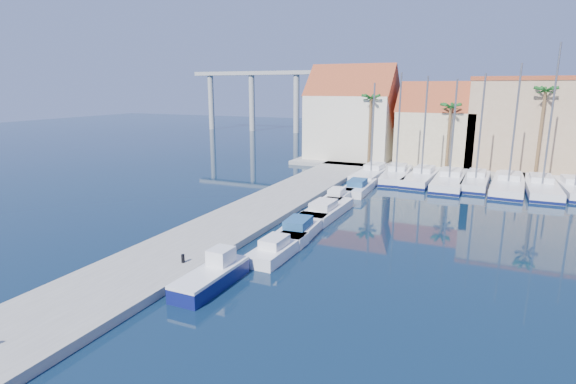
% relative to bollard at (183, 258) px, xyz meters
% --- Properties ---
extents(ground, '(260.00, 260.00, 0.00)m').
position_rel_bollard_xyz_m(ground, '(7.17, -2.98, -0.76)').
color(ground, black).
rests_on(ground, ground).
extents(quay_west, '(6.00, 77.00, 0.50)m').
position_rel_bollard_xyz_m(quay_west, '(-1.83, 10.52, -0.51)').
color(quay_west, gray).
rests_on(quay_west, ground).
extents(shore_north, '(54.00, 16.00, 0.50)m').
position_rel_bollard_xyz_m(shore_north, '(17.17, 45.02, -0.51)').
color(shore_north, gray).
rests_on(shore_north, ground).
extents(bollard, '(0.21, 0.21, 0.52)m').
position_rel_bollard_xyz_m(bollard, '(0.00, 0.00, 0.00)').
color(bollard, black).
rests_on(bollard, quay_west).
extents(fishing_boat, '(1.84, 5.37, 1.87)m').
position_rel_bollard_xyz_m(fishing_boat, '(2.79, -1.06, -0.14)').
color(fishing_boat, '#0E1351').
rests_on(fishing_boat, ground).
extents(motorboat_west_0, '(1.99, 5.88, 1.40)m').
position_rel_bollard_xyz_m(motorboat_west_0, '(4.09, 4.58, -0.25)').
color(motorboat_west_0, white).
rests_on(motorboat_west_0, ground).
extents(motorboat_west_1, '(2.64, 7.06, 1.40)m').
position_rel_bollard_xyz_m(motorboat_west_1, '(3.79, 9.12, -0.25)').
color(motorboat_west_1, white).
rests_on(motorboat_west_1, ground).
extents(motorboat_west_2, '(2.61, 7.56, 1.40)m').
position_rel_bollard_xyz_m(motorboat_west_2, '(3.78, 14.76, -0.25)').
color(motorboat_west_2, white).
rests_on(motorboat_west_2, ground).
extents(motorboat_west_3, '(1.99, 5.67, 1.40)m').
position_rel_bollard_xyz_m(motorboat_west_3, '(3.20, 19.69, -0.25)').
color(motorboat_west_3, white).
rests_on(motorboat_west_3, ground).
extents(motorboat_west_4, '(2.47, 7.25, 1.40)m').
position_rel_bollard_xyz_m(motorboat_west_4, '(3.85, 24.65, -0.25)').
color(motorboat_west_4, white).
rests_on(motorboat_west_4, ground).
extents(sailboat_0, '(3.08, 10.60, 11.20)m').
position_rel_bollard_xyz_m(sailboat_0, '(3.35, 32.49, -0.20)').
color(sailboat_0, white).
rests_on(sailboat_0, ground).
extents(sailboat_1, '(3.49, 10.64, 12.35)m').
position_rel_bollard_xyz_m(sailboat_1, '(6.18, 32.93, -0.19)').
color(sailboat_1, white).
rests_on(sailboat_1, ground).
extents(sailboat_2, '(3.48, 10.78, 11.93)m').
position_rel_bollard_xyz_m(sailboat_2, '(9.17, 32.85, -0.19)').
color(sailboat_2, white).
rests_on(sailboat_2, ground).
extents(sailboat_3, '(3.20, 11.68, 11.58)m').
position_rel_bollard_xyz_m(sailboat_3, '(12.25, 32.18, -0.21)').
color(sailboat_3, white).
rests_on(sailboat_3, ground).
extents(sailboat_4, '(2.95, 9.88, 12.14)m').
position_rel_bollard_xyz_m(sailboat_4, '(14.94, 32.86, -0.18)').
color(sailboat_4, white).
rests_on(sailboat_4, ground).
extents(sailboat_5, '(3.87, 12.11, 13.08)m').
position_rel_bollard_xyz_m(sailboat_5, '(18.20, 32.47, -0.19)').
color(sailboat_5, white).
rests_on(sailboat_5, ground).
extents(sailboat_6, '(3.20, 11.57, 14.96)m').
position_rel_bollard_xyz_m(sailboat_6, '(21.32, 32.47, -0.17)').
color(sailboat_6, white).
rests_on(sailboat_6, ground).
extents(sailboat_7, '(3.19, 9.91, 12.18)m').
position_rel_bollard_xyz_m(sailboat_7, '(24.27, 32.91, -0.18)').
color(sailboat_7, white).
rests_on(sailboat_7, ground).
extents(building_0, '(12.30, 9.00, 13.50)m').
position_rel_bollard_xyz_m(building_0, '(-2.83, 44.02, 5.76)').
color(building_0, beige).
rests_on(building_0, shore_north).
extents(building_1, '(10.30, 8.00, 11.00)m').
position_rel_bollard_xyz_m(building_1, '(9.17, 44.02, 4.54)').
color(building_1, '#C1AE88').
rests_on(building_1, shore_north).
extents(building_2, '(14.20, 10.20, 11.50)m').
position_rel_bollard_xyz_m(building_2, '(20.17, 45.02, 5.50)').
color(building_2, tan).
rests_on(building_2, shore_north).
extents(palm_0, '(2.60, 2.60, 10.15)m').
position_rel_bollard_xyz_m(palm_0, '(1.17, 39.02, 8.32)').
color(palm_0, brown).
rests_on(palm_0, shore_north).
extents(palm_1, '(2.60, 2.60, 9.15)m').
position_rel_bollard_xyz_m(palm_1, '(11.17, 39.02, 7.37)').
color(palm_1, brown).
rests_on(palm_1, shore_north).
extents(palm_2, '(2.60, 2.60, 11.15)m').
position_rel_bollard_xyz_m(palm_2, '(21.17, 39.02, 9.26)').
color(palm_2, brown).
rests_on(palm_2, shore_north).
extents(viaduct, '(48.00, 2.20, 14.45)m').
position_rel_bollard_xyz_m(viaduct, '(-31.90, 79.02, 9.49)').
color(viaduct, '#9E9E99').
rests_on(viaduct, ground).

